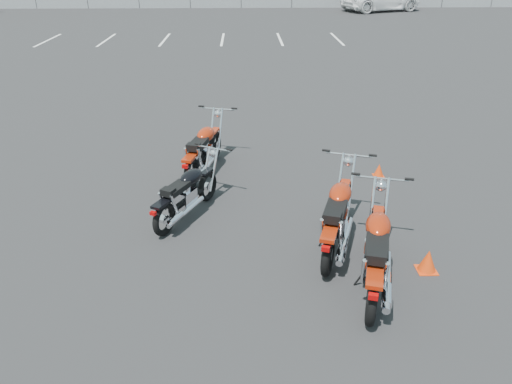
{
  "coord_description": "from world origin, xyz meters",
  "views": [
    {
      "loc": [
        -0.01,
        -6.84,
        4.31
      ],
      "look_at": [
        0.2,
        0.6,
        0.65
      ],
      "focal_mm": 35.0,
      "sensor_mm": 36.0,
      "label": 1
    }
  ],
  "objects_px": {
    "motorcycle_front_red": "(204,150)",
    "motorcycle_third_red": "(376,251)",
    "motorcycle_second_black": "(187,193)",
    "motorcycle_rear_red": "(338,216)"
  },
  "relations": [
    {
      "from": "motorcycle_front_red",
      "to": "motorcycle_third_red",
      "type": "relative_size",
      "value": 0.96
    },
    {
      "from": "motorcycle_front_red",
      "to": "motorcycle_third_red",
      "type": "distance_m",
      "value": 4.76
    },
    {
      "from": "motorcycle_second_black",
      "to": "motorcycle_third_red",
      "type": "relative_size",
      "value": 0.82
    },
    {
      "from": "motorcycle_third_red",
      "to": "motorcycle_rear_red",
      "type": "xyz_separation_m",
      "value": [
        -0.35,
        1.03,
        -0.0
      ]
    },
    {
      "from": "motorcycle_third_red",
      "to": "motorcycle_front_red",
      "type": "bearing_deg",
      "value": 123.65
    },
    {
      "from": "motorcycle_second_black",
      "to": "motorcycle_third_red",
      "type": "distance_m",
      "value": 3.48
    },
    {
      "from": "motorcycle_third_red",
      "to": "motorcycle_second_black",
      "type": "bearing_deg",
      "value": 143.84
    },
    {
      "from": "motorcycle_third_red",
      "to": "motorcycle_rear_red",
      "type": "bearing_deg",
      "value": 109.0
    },
    {
      "from": "motorcycle_third_red",
      "to": "motorcycle_rear_red",
      "type": "relative_size",
      "value": 1.01
    },
    {
      "from": "motorcycle_rear_red",
      "to": "motorcycle_front_red",
      "type": "bearing_deg",
      "value": 127.9
    }
  ]
}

